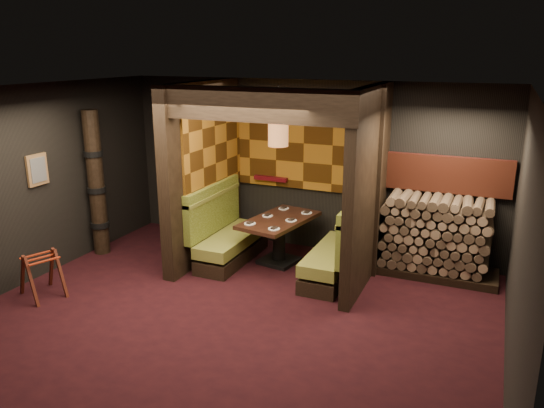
{
  "coord_description": "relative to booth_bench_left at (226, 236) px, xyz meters",
  "views": [
    {
      "loc": [
        2.93,
        -5.48,
        3.3
      ],
      "look_at": [
        0.0,
        1.3,
        1.15
      ],
      "focal_mm": 35.0,
      "sensor_mm": 36.0,
      "label": 1
    }
  ],
  "objects": [
    {
      "name": "framed_picture",
      "position": [
        -2.25,
        -1.55,
        1.22
      ],
      "size": [
        0.05,
        0.36,
        0.46
      ],
      "color": "olive",
      "rests_on": "wall_left"
    },
    {
      "name": "dining_table",
      "position": [
        0.84,
        0.22,
        0.11
      ],
      "size": [
        1.0,
        1.52,
        0.75
      ],
      "color": "black",
      "rests_on": "floor"
    },
    {
      "name": "bay_front_post",
      "position": [
        2.35,
        0.31,
        1.02
      ],
      "size": [
        0.08,
        0.08,
        2.85
      ],
      "primitive_type": "cube",
      "color": "black",
      "rests_on": "floor"
    },
    {
      "name": "booth_bench_left",
      "position": [
        0.0,
        0.0,
        0.0
      ],
      "size": [
        0.68,
        1.6,
        1.14
      ],
      "color": "black",
      "rests_on": "floor"
    },
    {
      "name": "place_settings",
      "position": [
        0.84,
        0.22,
        0.36
      ],
      "size": [
        0.79,
        1.21,
        0.03
      ],
      "color": "white",
      "rests_on": "dining_table"
    },
    {
      "name": "pendant_lamp",
      "position": [
        0.84,
        0.17,
        1.73
      ],
      "size": [
        0.31,
        0.31,
        0.94
      ],
      "color": "#975A2F",
      "rests_on": "ceiling"
    },
    {
      "name": "partition_right",
      "position": [
        2.26,
        0.05,
        1.02
      ],
      "size": [
        0.15,
        2.1,
        2.85
      ],
      "primitive_type": "cube",
      "color": "black",
      "rests_on": "floor"
    },
    {
      "name": "wall_left",
      "position": [
        -2.3,
        -1.65,
        1.02
      ],
      "size": [
        0.02,
        5.5,
        2.85
      ],
      "primitive_type": "cube",
      "color": "black",
      "rests_on": "ground"
    },
    {
      "name": "firewood_stack",
      "position": [
        3.25,
        0.7,
        0.21
      ],
      "size": [
        1.73,
        0.7,
        1.22
      ],
      "color": "black",
      "rests_on": "floor"
    },
    {
      "name": "tapa_back_panel",
      "position": [
        0.94,
        1.06,
        1.42
      ],
      "size": [
        2.4,
        0.06,
        1.55
      ],
      "primitive_type": "cube",
      "color": "#965C17",
      "rests_on": "wall_back"
    },
    {
      "name": "wall_right",
      "position": [
        4.22,
        -1.65,
        1.02
      ],
      "size": [
        0.02,
        5.5,
        2.85
      ],
      "primitive_type": "cube",
      "color": "black",
      "rests_on": "ground"
    },
    {
      "name": "totem_column",
      "position": [
        -2.09,
        -0.55,
        0.79
      ],
      "size": [
        0.31,
        0.31,
        2.4
      ],
      "color": "black",
      "rests_on": "floor"
    },
    {
      "name": "header_beam",
      "position": [
        0.94,
        -0.95,
        2.23
      ],
      "size": [
        2.85,
        0.18,
        0.44
      ],
      "primitive_type": "cube",
      "color": "black",
      "rests_on": "partition_left"
    },
    {
      "name": "tapa_side_panel",
      "position": [
        -0.27,
        0.17,
        1.45
      ],
      "size": [
        0.04,
        1.85,
        1.45
      ],
      "primitive_type": "cube",
      "color": "#965C17",
      "rests_on": "partition_left"
    },
    {
      "name": "lacquer_shelf",
      "position": [
        0.36,
        1.0,
        0.78
      ],
      "size": [
        0.6,
        0.12,
        0.07
      ],
      "primitive_type": "cube",
      "color": "#500910",
      "rests_on": "wall_back"
    },
    {
      "name": "ceiling",
      "position": [
        0.96,
        -1.65,
        2.46
      ],
      "size": [
        6.5,
        5.5,
        0.02
      ],
      "primitive_type": "cube",
      "color": "black",
      "rests_on": "ground"
    },
    {
      "name": "partition_left",
      "position": [
        -0.39,
        -0.0,
        1.02
      ],
      "size": [
        0.2,
        2.2,
        2.85
      ],
      "primitive_type": "cube",
      "color": "black",
      "rests_on": "floor"
    },
    {
      "name": "luggage_rack",
      "position": [
        -1.72,
        -2.18,
        -0.06
      ],
      "size": [
        0.75,
        0.64,
        0.69
      ],
      "color": "#41160C",
      "rests_on": "floor"
    },
    {
      "name": "wall_front",
      "position": [
        0.96,
        -4.41,
        1.02
      ],
      "size": [
        6.5,
        0.02,
        2.85
      ],
      "primitive_type": "cube",
      "color": "black",
      "rests_on": "ground"
    },
    {
      "name": "floor",
      "position": [
        0.96,
        -1.65,
        -0.41
      ],
      "size": [
        6.5,
        5.5,
        0.02
      ],
      "primitive_type": "cube",
      "color": "black",
      "rests_on": "ground"
    },
    {
      "name": "wall_back",
      "position": [
        0.96,
        1.11,
        1.02
      ],
      "size": [
        6.5,
        0.02,
        2.85
      ],
      "primitive_type": "cube",
      "color": "black",
      "rests_on": "ground"
    },
    {
      "name": "booth_bench_right",
      "position": [
        1.89,
        0.0,
        0.0
      ],
      "size": [
        0.68,
        1.6,
        1.14
      ],
      "color": "black",
      "rests_on": "floor"
    },
    {
      "name": "mosaic_header",
      "position": [
        3.25,
        1.03,
        1.1
      ],
      "size": [
        1.83,
        0.1,
        0.56
      ],
      "primitive_type": "cube",
      "color": "maroon",
      "rests_on": "wall_back"
    }
  ]
}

